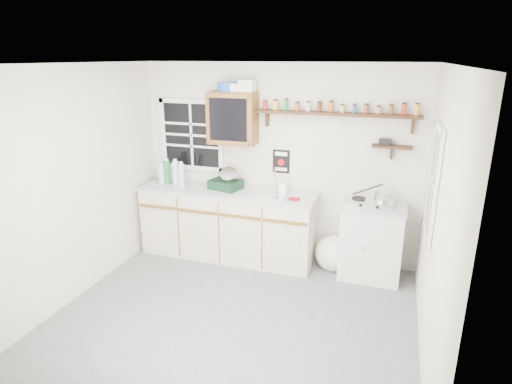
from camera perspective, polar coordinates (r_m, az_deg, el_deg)
room at (r=4.05m, az=-3.18°, el=-1.28°), size 3.64×3.24×2.54m
main_cabinet at (r=5.66m, az=-3.78°, el=-4.18°), size 2.31×0.63×0.92m
right_cabinet at (r=5.32m, az=15.10°, el=-6.30°), size 0.73×0.57×0.91m
sink at (r=5.33m, az=1.50°, el=-0.15°), size 0.52×0.44×0.29m
upper_cabinet at (r=5.42m, az=-3.15°, el=9.82°), size 0.60×0.32×0.65m
upper_cabinet_clutter at (r=5.37m, az=-2.89°, el=13.87°), size 0.47×0.24×0.14m
spice_shelf at (r=5.16m, az=10.59°, el=10.36°), size 1.91×0.18×0.35m
secondary_shelf at (r=5.18m, az=17.42°, el=5.88°), size 0.45×0.16×0.24m
warning_sign at (r=5.48m, az=3.37°, el=4.09°), size 0.22×0.02×0.30m
window_back at (r=5.86m, az=-8.58°, el=7.51°), size 0.93×0.03×0.98m
window_right at (r=4.27m, az=22.62°, el=1.19°), size 0.03×0.78×1.08m
water_bottles at (r=5.81m, az=-11.24°, el=2.47°), size 0.39×0.11×0.35m
dish_rack at (r=5.53m, az=-3.94°, el=1.35°), size 0.45×0.38×0.29m
soap_bottle at (r=5.34m, az=3.71°, el=0.79°), size 0.10×0.10×0.19m
rag at (r=5.14m, az=5.10°, el=-0.94°), size 0.13×0.11×0.02m
hotplate at (r=5.13m, az=14.94°, el=-1.34°), size 0.52×0.28×0.08m
saucepan at (r=5.10m, az=16.41°, el=-0.54°), size 0.43×0.19×0.18m
trash_bag at (r=5.49m, az=10.20°, el=-8.04°), size 0.43×0.39×0.49m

